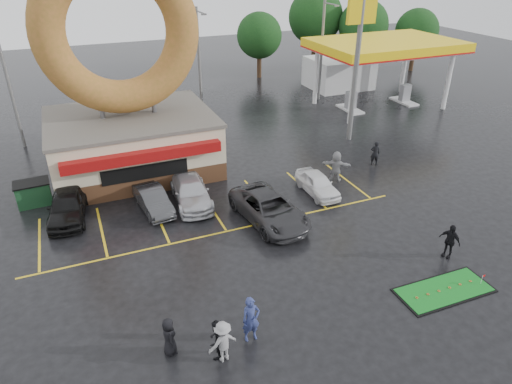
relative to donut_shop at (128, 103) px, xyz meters
name	(u,v)px	position (x,y,z in m)	size (l,w,h in m)	color
ground	(251,269)	(3.00, -12.97, -4.46)	(120.00, 120.00, 0.00)	black
donut_shop	(128,103)	(0.00, 0.00, 0.00)	(10.20, 8.70, 13.50)	#472B19
gas_station	(364,59)	(23.00, 7.97, -0.77)	(12.30, 13.65, 5.90)	silver
shell_sign	(359,40)	(16.00, -0.97, 2.91)	(2.20, 0.36, 10.60)	slate
streetlight_left	(8,83)	(-7.00, 6.95, 0.32)	(0.40, 2.21, 9.00)	slate
streetlight_mid	(200,62)	(7.00, 7.95, 0.32)	(0.40, 2.21, 9.00)	slate
streetlight_right	(322,49)	(19.00, 8.95, 0.32)	(0.40, 2.21, 9.00)	slate
tree_far_a	(363,25)	(29.00, 17.03, 0.72)	(5.60, 5.60, 8.00)	#332114
tree_far_b	(417,31)	(35.00, 15.03, 0.07)	(4.90, 4.90, 7.00)	#332114
tree_far_c	(316,17)	(25.00, 21.03, 1.37)	(6.30, 6.30, 9.00)	#332114
tree_far_d	(259,36)	(17.00, 19.03, 0.07)	(4.90, 4.90, 7.00)	#332114
car_black	(67,205)	(-4.45, -4.97, -3.68)	(1.85, 4.60, 1.57)	black
car_dgrey	(153,200)	(-0.03, -5.93, -3.84)	(1.33, 3.82, 1.26)	#303033
car_silver	(191,191)	(2.16, -5.85, -3.77)	(1.93, 4.76, 1.38)	#B6B7BC
car_grey	(269,209)	(5.45, -9.47, -3.71)	(2.51, 5.44, 1.51)	#313133
car_white	(317,184)	(9.41, -7.69, -3.84)	(1.48, 3.68, 1.25)	white
person_blue	(251,319)	(1.40, -16.86, -3.51)	(0.70, 0.46, 1.91)	navy
person_blackjkt	(216,340)	(-0.05, -17.17, -3.66)	(0.78, 0.61, 1.61)	black
person_hoodie	(223,342)	(0.12, -17.38, -3.62)	(1.09, 0.63, 1.69)	gray
person_bystander	(169,336)	(-1.55, -16.34, -3.69)	(0.76, 0.49, 1.55)	black
person_cameraman	(450,241)	(11.98, -15.64, -3.59)	(1.02, 0.43, 1.74)	black
person_walker_near	(336,166)	(11.29, -6.65, -3.48)	(1.82, 0.58, 1.96)	gray
person_walker_far	(375,153)	(14.96, -5.65, -3.61)	(0.62, 0.41, 1.70)	black
dumpster	(34,194)	(-6.17, -2.57, -3.81)	(1.80, 1.20, 1.30)	#1B4826
putting_green	(444,290)	(10.09, -17.57, -4.43)	(4.29, 1.91, 0.53)	black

